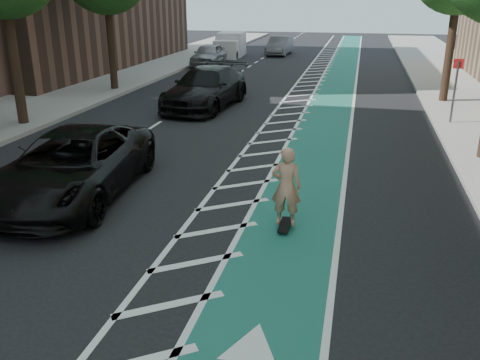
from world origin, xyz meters
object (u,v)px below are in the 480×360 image
(suv_near, at_px, (73,165))
(suv_far, at_px, (206,88))
(skateboarder, at_px, (286,187))
(barrel_a, at_px, (114,156))

(suv_near, height_order, suv_far, suv_far)
(skateboarder, bearing_deg, suv_far, -65.88)
(skateboarder, bearing_deg, suv_near, -7.79)
(suv_near, bearing_deg, barrel_a, 78.54)
(suv_far, height_order, barrel_a, suv_far)
(skateboarder, xyz_separation_m, barrel_a, (-5.09, 2.47, -0.47))
(skateboarder, xyz_separation_m, suv_far, (-5.14, 11.34, -0.11))
(barrel_a, bearing_deg, suv_far, 90.31)
(suv_far, relative_size, barrel_a, 5.69)
(skateboarder, height_order, barrel_a, skateboarder)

